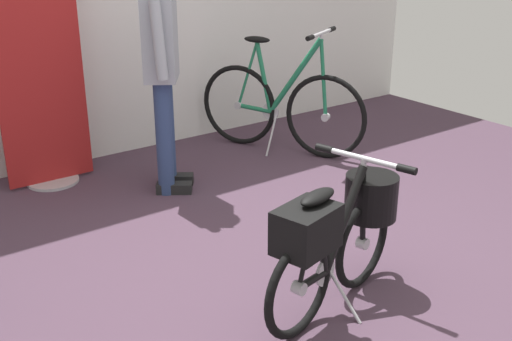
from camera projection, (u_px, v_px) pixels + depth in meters
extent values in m
plane|color=#473342|center=(273.00, 283.00, 3.24)|extent=(6.75, 6.75, 0.00)
cylinder|color=#B7B7BC|center=(53.00, 181.00, 4.49)|extent=(0.36, 0.36, 0.02)
cube|color=#A51E1E|center=(37.00, 52.00, 4.16)|extent=(0.60, 0.02, 1.83)
torus|color=black|center=(363.00, 243.00, 3.14)|extent=(0.47, 0.15, 0.47)
cylinder|color=#B7B7BC|center=(363.00, 243.00, 3.14)|extent=(0.07, 0.06, 0.06)
torus|color=black|center=(299.00, 288.00, 2.76)|extent=(0.47, 0.15, 0.47)
cylinder|color=#B7B7BC|center=(299.00, 288.00, 2.76)|extent=(0.07, 0.06, 0.06)
cylinder|color=black|center=(312.00, 280.00, 2.83)|extent=(0.21, 0.09, 0.05)
cylinder|color=black|center=(344.00, 219.00, 2.93)|extent=(0.33, 0.12, 0.46)
cylinder|color=black|center=(321.00, 238.00, 2.81)|extent=(0.13, 0.06, 0.40)
cylinder|color=black|center=(312.00, 280.00, 2.83)|extent=(0.21, 0.08, 0.04)
cylinder|color=black|center=(363.00, 206.00, 3.05)|extent=(0.08, 0.05, 0.43)
cylinder|color=black|center=(308.00, 245.00, 2.73)|extent=(0.14, 0.06, 0.38)
ellipsoid|color=black|center=(318.00, 197.00, 2.70)|extent=(0.24, 0.14, 0.05)
cylinder|color=#B7B7BC|center=(364.00, 162.00, 2.95)|extent=(0.03, 0.03, 0.04)
cylinder|color=#B7B7BC|center=(364.00, 158.00, 2.94)|extent=(0.13, 0.43, 0.03)
cylinder|color=black|center=(407.00, 169.00, 2.81)|extent=(0.06, 0.10, 0.04)
cylinder|color=black|center=(325.00, 149.00, 3.07)|extent=(0.06, 0.10, 0.04)
cylinder|color=#B7B7BC|center=(325.00, 272.00, 2.91)|extent=(0.14, 0.05, 0.14)
cylinder|color=#B7B7BC|center=(345.00, 297.00, 2.92)|extent=(0.06, 0.19, 0.22)
cylinder|color=black|center=(371.00, 197.00, 3.10)|extent=(0.32, 0.32, 0.22)
cube|color=black|center=(307.00, 229.00, 2.69)|extent=(0.32, 0.26, 0.20)
torus|color=black|center=(326.00, 117.00, 4.85)|extent=(0.33, 0.61, 0.66)
cylinder|color=#B7B7BC|center=(326.00, 117.00, 4.85)|extent=(0.07, 0.08, 0.06)
torus|color=black|center=(239.00, 105.00, 5.17)|extent=(0.33, 0.61, 0.66)
cylinder|color=#B7B7BC|center=(239.00, 105.00, 5.17)|extent=(0.07, 0.08, 0.06)
cylinder|color=#1E724C|center=(254.00, 108.00, 5.12)|extent=(0.16, 0.28, 0.05)
cylinder|color=#1E724C|center=(295.00, 77.00, 4.86)|extent=(0.24, 0.42, 0.64)
cylinder|color=#1E724C|center=(264.00, 77.00, 4.98)|extent=(0.10, 0.16, 0.55)
cylinder|color=#1E724C|center=(254.00, 108.00, 5.12)|extent=(0.15, 0.27, 0.04)
cylinder|color=#1E724C|center=(323.00, 79.00, 4.76)|extent=(0.07, 0.09, 0.60)
cylinder|color=#1E724C|center=(248.00, 74.00, 5.04)|extent=(0.10, 0.18, 0.54)
ellipsoid|color=black|center=(257.00, 39.00, 4.90)|extent=(0.18, 0.24, 0.05)
cylinder|color=#B7B7BC|center=(321.00, 36.00, 4.65)|extent=(0.03, 0.03, 0.04)
cylinder|color=#B7B7BC|center=(321.00, 33.00, 4.65)|extent=(0.40, 0.22, 0.03)
cylinder|color=black|center=(310.00, 38.00, 4.46)|extent=(0.10, 0.07, 0.04)
cylinder|color=black|center=(332.00, 29.00, 4.83)|extent=(0.10, 0.07, 0.04)
cylinder|color=#B7B7BC|center=(270.00, 112.00, 5.06)|extent=(0.08, 0.13, 0.14)
cylinder|color=#B7B7BC|center=(271.00, 135.00, 5.02)|extent=(0.18, 0.10, 0.31)
cylinder|color=navy|center=(164.00, 139.00, 4.18)|extent=(0.11, 0.11, 0.77)
cube|color=black|center=(174.00, 188.00, 4.31)|extent=(0.25, 0.21, 0.07)
cylinder|color=navy|center=(167.00, 132.00, 4.33)|extent=(0.11, 0.11, 0.77)
cube|color=black|center=(176.00, 179.00, 4.46)|extent=(0.25, 0.21, 0.07)
cube|color=#999EA8|center=(160.00, 33.00, 4.01)|extent=(0.35, 0.38, 0.60)
cylinder|color=#999EA8|center=(158.00, 39.00, 3.81)|extent=(0.10, 0.12, 0.50)
cylinder|color=#999EA8|center=(166.00, 28.00, 4.20)|extent=(0.11, 0.07, 0.50)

